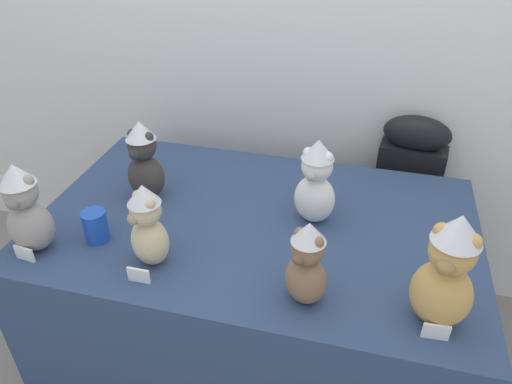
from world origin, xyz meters
TOP-DOWN VIEW (x-y plane):
  - wall_back at (0.00, 0.98)m, footprint 7.00×0.08m
  - display_table at (0.00, 0.25)m, footprint 1.54×0.95m
  - instrument_case at (0.54, 0.86)m, footprint 0.29×0.15m
  - teddy_bear_mocha at (0.23, -0.08)m, footprint 0.16×0.15m
  - teddy_bear_snow at (0.19, 0.31)m, footprint 0.17×0.15m
  - teddy_bear_ash at (-0.66, -0.08)m, footprint 0.16×0.14m
  - teddy_bear_sand at (-0.26, -0.04)m, footprint 0.17×0.16m
  - teddy_bear_honey at (0.59, -0.07)m, footprint 0.20×0.18m
  - teddy_bear_charcoal at (-0.43, 0.30)m, footprint 0.16×0.14m
  - party_cup_blue at (-0.49, 0.01)m, footprint 0.08×0.08m
  - name_card_front_left at (0.59, -0.14)m, footprint 0.07×0.01m
  - name_card_front_middle at (-0.26, -0.14)m, footprint 0.07×0.01m
  - name_card_front_right at (-0.66, -0.14)m, footprint 0.07×0.02m

SIDE VIEW (x-z plane):
  - display_table at x=0.00m, z-range 0.00..0.76m
  - instrument_case at x=0.54m, z-range 0.00..0.96m
  - name_card_front_left at x=0.59m, z-range 0.76..0.81m
  - name_card_front_middle at x=-0.26m, z-range 0.76..0.81m
  - name_card_front_right at x=-0.66m, z-range 0.76..0.81m
  - party_cup_blue at x=-0.49m, z-range 0.76..0.87m
  - teddy_bear_mocha at x=0.23m, z-range 0.76..1.04m
  - teddy_bear_sand at x=-0.26m, z-range 0.76..1.05m
  - teddy_bear_charcoal at x=-0.43m, z-range 0.76..1.07m
  - teddy_bear_snow at x=0.19m, z-range 0.76..1.08m
  - teddy_bear_ash at x=-0.66m, z-range 0.76..1.08m
  - teddy_bear_honey at x=0.59m, z-range 0.76..1.12m
  - wall_back at x=0.00m, z-range 0.00..2.60m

